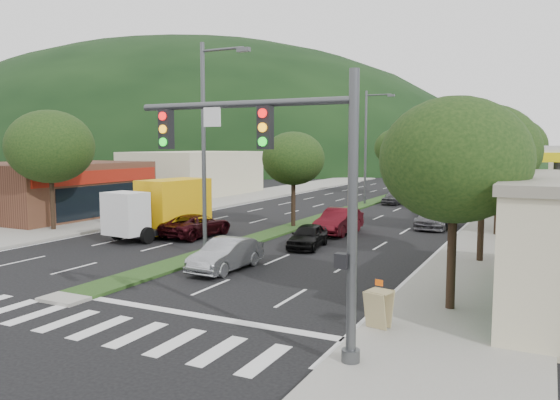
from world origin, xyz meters
The scene contains 30 objects.
ground centered at (0.00, 0.00, 0.00)m, with size 160.00×160.00×0.00m, color black.
sidewalk_right centered at (12.50, 25.00, 0.07)m, with size 5.00×90.00×0.15m, color gray.
sidewalk_left centered at (-13.00, 25.00, 0.07)m, with size 6.00×90.00×0.15m, color gray.
median centered at (0.00, 28.00, 0.06)m, with size 1.60×56.00×0.12m, color #1B3312.
crosswalk centered at (0.00, -2.00, 0.01)m, with size 19.00×2.20×0.01m, color silver.
traffic_signal centered at (9.03, -1.54, 4.65)m, with size 6.12×0.40×7.00m.
shop_left centered at (-18.46, 15.00, 2.01)m, with size 10.15×12.00×4.00m.
bldg_left_far centered at (-19.00, 34.00, 2.30)m, with size 9.00×14.00×4.60m, color beige.
hill_far centered at (-80.00, 110.00, 0.00)m, with size 176.00×132.00×82.00m, color black.
tree_r_a centered at (12.00, 4.00, 4.82)m, with size 4.60×4.60×6.63m.
tree_r_b centered at (12.00, 12.00, 5.04)m, with size 4.80×4.80×6.94m.
tree_r_c centered at (12.00, 20.00, 4.75)m, with size 4.40×4.40×6.48m.
tree_r_d centered at (12.00, 30.00, 5.18)m, with size 5.00×5.00×7.17m.
tree_r_e centered at (12.00, 40.00, 4.89)m, with size 4.60×4.60×6.71m.
tree_med_near centered at (0.00, 18.00, 4.43)m, with size 4.00×4.00×6.02m.
tree_med_far centered at (0.00, 44.00, 5.01)m, with size 4.80×4.80×6.94m.
tree_l_a centered at (-12.50, 10.00, 5.18)m, with size 5.20×5.20×7.25m.
streetlight_near centered at (0.21, 8.00, 5.58)m, with size 2.60×0.25×10.00m.
streetlight_mid centered at (0.21, 33.00, 5.58)m, with size 2.60×0.25×10.00m.
sedan_silver centered at (2.53, 5.84, 0.67)m, with size 1.42×4.08×1.34m, color gray.
suv_maroon centered at (-3.55, 12.36, 0.66)m, with size 2.19×4.76×1.32m, color black.
car_queue_a centered at (3.62, 12.01, 0.62)m, with size 1.47×3.65×1.24m, color black.
car_queue_b centered at (8.19, 22.01, 0.70)m, with size 1.95×4.81×1.39m, color #515156.
car_queue_c centered at (3.46, 17.01, 0.76)m, with size 1.61×4.60×1.52m, color #540E16.
car_queue_d centered at (7.34, 28.45, 0.68)m, with size 2.24×4.86×1.35m, color black.
car_queue_e centered at (2.20, 34.82, 0.61)m, with size 1.45×3.60×1.23m, color #4A4A4F.
car_queue_f centered at (6.52, 44.28, 0.69)m, with size 1.93×4.75×1.38m, color black.
box_truck centered at (-5.45, 11.87, 1.54)m, with size 3.17×6.83×3.26m.
motorhome centered at (7.58, 36.23, 1.66)m, with size 3.48×8.35×3.11m.
a_frame_sign centered at (10.50, 1.18, 0.79)m, with size 0.78×0.85×1.44m.
Camera 1 is at (14.66, -13.45, 5.27)m, focal length 35.00 mm.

